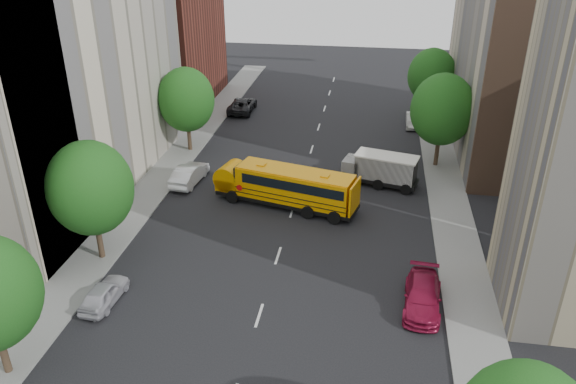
% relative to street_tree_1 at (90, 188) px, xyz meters
% --- Properties ---
extents(ground, '(120.00, 120.00, 0.00)m').
position_rel_street_tree_1_xyz_m(ground, '(11.00, 4.00, -4.95)').
color(ground, black).
rests_on(ground, ground).
extents(sidewalk_left, '(3.00, 80.00, 0.12)m').
position_rel_street_tree_1_xyz_m(sidewalk_left, '(-0.50, 9.00, -4.89)').
color(sidewalk_left, slate).
rests_on(sidewalk_left, ground).
extents(sidewalk_right, '(3.00, 80.00, 0.12)m').
position_rel_street_tree_1_xyz_m(sidewalk_right, '(22.50, 9.00, -4.89)').
color(sidewalk_right, slate).
rests_on(sidewalk_right, ground).
extents(lane_markings, '(0.15, 64.00, 0.01)m').
position_rel_street_tree_1_xyz_m(lane_markings, '(11.00, 14.00, -4.95)').
color(lane_markings, silver).
rests_on(lane_markings, ground).
extents(building_left_cream, '(10.00, 26.00, 20.00)m').
position_rel_street_tree_1_xyz_m(building_left_cream, '(-7.00, 10.00, 5.05)').
color(building_left_cream, beige).
rests_on(building_left_cream, ground).
extents(building_left_redbrick, '(10.00, 15.00, 13.00)m').
position_rel_street_tree_1_xyz_m(building_left_redbrick, '(-7.00, 32.00, 1.55)').
color(building_left_redbrick, maroon).
rests_on(building_left_redbrick, ground).
extents(building_right_far, '(10.00, 22.00, 18.00)m').
position_rel_street_tree_1_xyz_m(building_right_far, '(29.00, 24.00, 4.05)').
color(building_right_far, '#C0B096').
rests_on(building_right_far, ground).
extents(building_right_sidewall, '(10.10, 0.30, 18.00)m').
position_rel_street_tree_1_xyz_m(building_right_sidewall, '(29.00, 13.00, 4.05)').
color(building_right_sidewall, brown).
rests_on(building_right_sidewall, ground).
extents(street_tree_1, '(5.12, 5.12, 7.90)m').
position_rel_street_tree_1_xyz_m(street_tree_1, '(0.00, 0.00, 0.00)').
color(street_tree_1, '#38281C').
rests_on(street_tree_1, ground).
extents(street_tree_2, '(4.99, 4.99, 7.71)m').
position_rel_street_tree_1_xyz_m(street_tree_2, '(0.00, 18.00, -0.12)').
color(street_tree_2, '#38281C').
rests_on(street_tree_2, ground).
extents(street_tree_4, '(5.25, 5.25, 8.10)m').
position_rel_street_tree_1_xyz_m(street_tree_4, '(22.00, 18.00, 0.12)').
color(street_tree_4, '#38281C').
rests_on(street_tree_4, ground).
extents(street_tree_5, '(4.86, 4.86, 7.51)m').
position_rel_street_tree_1_xyz_m(street_tree_5, '(22.00, 30.00, -0.25)').
color(street_tree_5, '#38281C').
rests_on(street_tree_5, ground).
extents(school_bus, '(11.00, 4.98, 3.03)m').
position_rel_street_tree_1_xyz_m(school_bus, '(10.33, 8.88, -3.26)').
color(school_bus, black).
rests_on(school_bus, ground).
extents(safari_truck, '(6.36, 3.54, 2.58)m').
position_rel_street_tree_1_xyz_m(safari_truck, '(17.27, 13.57, -3.59)').
color(safari_truck, black).
rests_on(safari_truck, ground).
extents(parked_car_0, '(1.73, 3.84, 1.28)m').
position_rel_street_tree_1_xyz_m(parked_car_0, '(2.20, -4.25, -4.31)').
color(parked_car_0, silver).
rests_on(parked_car_0, ground).
extents(parked_car_1, '(2.08, 4.83, 1.55)m').
position_rel_street_tree_1_xyz_m(parked_car_1, '(2.08, 11.46, -4.18)').
color(parked_car_1, white).
rests_on(parked_car_1, ground).
extents(parked_car_2, '(2.50, 5.37, 1.49)m').
position_rel_street_tree_1_xyz_m(parked_car_2, '(2.20, 29.60, -4.21)').
color(parked_car_2, black).
rests_on(parked_car_2, ground).
extents(parked_car_3, '(2.38, 5.05, 1.42)m').
position_rel_street_tree_1_xyz_m(parked_car_3, '(19.80, -1.80, -4.24)').
color(parked_car_3, maroon).
rests_on(parked_car_3, ground).
extents(parked_car_5, '(1.41, 3.93, 1.29)m').
position_rel_street_tree_1_xyz_m(parked_car_5, '(20.43, 27.82, -4.31)').
color(parked_car_5, '#979893').
rests_on(parked_car_5, ground).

